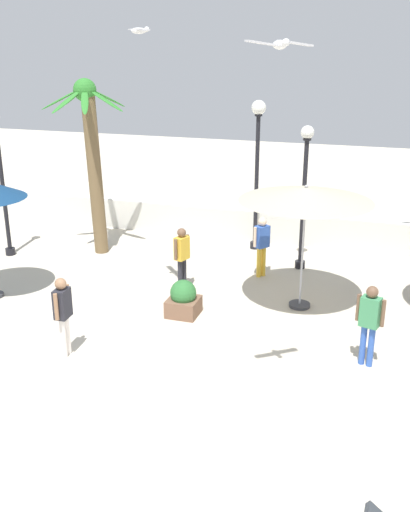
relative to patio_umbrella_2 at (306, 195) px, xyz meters
name	(u,v)px	position (x,y,z in m)	size (l,w,h in m)	color
ground_plane	(156,377)	(-2.04, -3.99, -2.72)	(56.00, 56.00, 0.00)	beige
boundary_wall	(259,226)	(-2.04, 4.53, -2.23)	(25.20, 0.30, 0.98)	silver
patio_umbrella_2	(306,195)	(0.00, 0.00, 0.00)	(3.02, 3.02, 2.95)	#333338
palm_tree_0	(92,148)	(-6.41, 2.11, 0.37)	(2.43, 2.38, 5.01)	brown
lamp_post_0	(257,154)	(-2.00, 3.82, 0.17)	(0.41, 0.41, 4.39)	black
lamp_post_1	(304,186)	(-0.42, 2.58, -0.38)	(0.35, 0.35, 3.91)	black
lamp_post_2	(2,182)	(-8.74, 1.04, -0.54)	(0.28, 0.28, 4.14)	black
guest_0	(63,309)	(-4.07, -3.76, -1.71)	(0.26, 0.56, 1.67)	silver
guest_1	(182,253)	(-3.01, 0.13, -1.74)	(0.34, 0.54, 1.62)	#26262D
guest_2	(262,241)	(-1.31, 1.63, -1.73)	(0.41, 0.47, 1.63)	gold
guest_3	(370,318)	(1.67, -2.31, -1.72)	(0.54, 0.33, 1.66)	#3359B2
seagull_0	(280,44)	(0.23, -4.84, 3.20)	(0.83, 0.72, 0.14)	white
seagull_1	(140,30)	(-3.31, -1.31, 3.43)	(0.76, 0.82, 0.14)	white
planter	(183,299)	(-2.47, -1.27, -2.33)	(0.70, 0.70, 0.85)	brown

